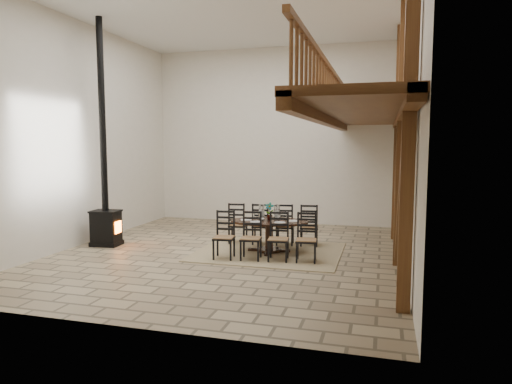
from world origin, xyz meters
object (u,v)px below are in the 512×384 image
(wood_stove, at_px, (105,195))
(log_stack, at_px, (107,232))
(dining_table, at_px, (269,236))
(log_basket, at_px, (106,236))

(wood_stove, height_order, log_stack, wood_stove)
(dining_table, bearing_deg, log_basket, 175.48)
(dining_table, relative_size, log_stack, 5.15)
(wood_stove, bearing_deg, log_basket, 122.73)
(wood_stove, distance_m, log_stack, 1.06)
(log_stack, bearing_deg, wood_stove, -58.37)
(dining_table, height_order, log_basket, dining_table)
(log_basket, relative_size, log_stack, 1.06)
(dining_table, bearing_deg, wood_stove, 178.70)
(dining_table, relative_size, wood_stove, 0.44)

